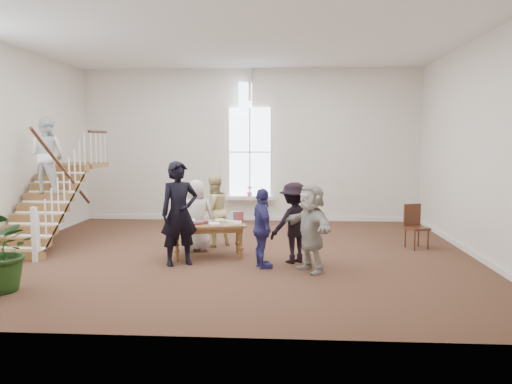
# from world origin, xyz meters

# --- Properties ---
(ground) EXTENTS (10.00, 10.00, 0.00)m
(ground) POSITION_xyz_m (0.00, 0.00, 0.00)
(ground) COLOR #422A19
(ground) RESTS_ON ground
(room_shell) EXTENTS (10.49, 10.00, 10.00)m
(room_shell) POSITION_xyz_m (-0.00, 4.39, 0.40)
(room_shell) COLOR silver
(room_shell) RESTS_ON ground
(staircase) EXTENTS (1.10, 4.10, 2.92)m
(staircase) POSITION_xyz_m (-4.34, 0.75, 1.62)
(staircase) COLOR brown
(staircase) RESTS_ON ground
(library_table) EXTENTS (1.61, 1.05, 0.76)m
(library_table) POSITION_xyz_m (-0.51, -0.32, 0.62)
(library_table) COLOR brown
(library_table) RESTS_ON ground
(police_officer) EXTENTS (0.87, 0.77, 2.01)m
(police_officer) POSITION_xyz_m (-0.95, -0.98, 1.00)
(police_officer) COLOR black
(police_officer) RESTS_ON ground
(elderly_woman) EXTENTS (0.87, 0.69, 1.56)m
(elderly_woman) POSITION_xyz_m (-0.85, 0.27, 0.78)
(elderly_woman) COLOR silver
(elderly_woman) RESTS_ON ground
(person_yellow) EXTENTS (1.01, 0.97, 1.63)m
(person_yellow) POSITION_xyz_m (-0.55, 0.77, 0.82)
(person_yellow) COLOR beige
(person_yellow) RESTS_ON ground
(woman_cluster_a) EXTENTS (0.63, 0.96, 1.51)m
(woman_cluster_a) POSITION_xyz_m (0.65, -1.12, 0.76)
(woman_cluster_a) COLOR navy
(woman_cluster_a) RESTS_ON ground
(woman_cluster_b) EXTENTS (1.18, 1.07, 1.59)m
(woman_cluster_b) POSITION_xyz_m (1.25, -0.67, 0.79)
(woman_cluster_b) COLOR black
(woman_cluster_b) RESTS_ON ground
(woman_cluster_c) EXTENTS (1.18, 1.54, 1.63)m
(woman_cluster_c) POSITION_xyz_m (1.55, -1.32, 0.81)
(woman_cluster_c) COLOR #B4AFA2
(woman_cluster_c) RESTS_ON ground
(floor_plant) EXTENTS (1.46, 1.35, 1.34)m
(floor_plant) POSITION_xyz_m (-3.40, -2.86, 0.67)
(floor_plant) COLOR #1A3711
(floor_plant) RESTS_ON ground
(side_chair) EXTENTS (0.55, 0.55, 0.98)m
(side_chair) POSITION_xyz_m (3.97, 0.85, 0.55)
(side_chair) COLOR #33170E
(side_chair) RESTS_ON ground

